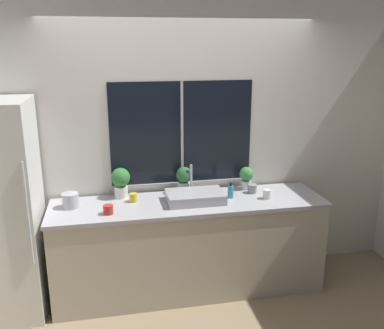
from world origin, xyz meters
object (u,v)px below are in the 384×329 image
object	(u,v)px
mug_grey	(252,189)
potted_plant_right	(246,176)
mug_yellow	(133,197)
mug_white	(267,194)
potted_plant_center	(184,178)
mug_red	(108,210)
kettle	(70,200)
soap_bottle	(231,191)
sink	(195,197)
potted_plant_left	(121,181)

from	to	relation	value
mug_grey	potted_plant_right	bearing A→B (deg)	99.09
mug_yellow	mug_white	bearing A→B (deg)	-7.64
potted_plant_center	mug_red	size ratio (longest dim) A/B	3.05
mug_grey	kettle	xyz separation A→B (m)	(-1.69, -0.05, 0.03)
mug_yellow	kettle	bearing A→B (deg)	-176.55
potted_plant_center	soap_bottle	size ratio (longest dim) A/B	1.76
sink	potted_plant_right	distance (m)	0.62
mug_yellow	mug_grey	bearing A→B (deg)	0.73
potted_plant_center	mug_white	distance (m)	0.80
mug_grey	sink	bearing A→B (deg)	-168.44
potted_plant_right	mug_yellow	distance (m)	1.13
potted_plant_left	mug_grey	world-z (taller)	potted_plant_left
mug_yellow	mug_white	distance (m)	1.23
sink	mug_red	xyz separation A→B (m)	(-0.78, -0.14, -0.01)
sink	potted_plant_right	world-z (taller)	sink
mug_yellow	kettle	world-z (taller)	kettle
sink	mug_white	world-z (taller)	sink
sink	mug_grey	distance (m)	0.60
potted_plant_right	soap_bottle	xyz separation A→B (m)	(-0.22, -0.22, -0.07)
soap_bottle	mug_white	size ratio (longest dim) A/B	1.68
potted_plant_right	kettle	xyz separation A→B (m)	(-1.67, -0.18, -0.06)
mug_grey	soap_bottle	bearing A→B (deg)	-160.07
mug_grey	mug_white	distance (m)	0.20
mug_yellow	mug_red	bearing A→B (deg)	-132.46
kettle	mug_red	bearing A→B (deg)	-33.86
potted_plant_right	soap_bottle	world-z (taller)	potted_plant_right
soap_bottle	kettle	xyz separation A→B (m)	(-1.44, 0.04, 0.01)
mug_grey	potted_plant_left	bearing A→B (deg)	174.12
potted_plant_right	mug_grey	xyz separation A→B (m)	(0.02, -0.13, -0.09)
mug_red	mug_yellow	world-z (taller)	same
potted_plant_right	kettle	size ratio (longest dim) A/B	1.52
mug_yellow	potted_plant_left	bearing A→B (deg)	126.03
potted_plant_left	potted_plant_right	distance (m)	1.22
potted_plant_left	soap_bottle	world-z (taller)	potted_plant_left
soap_bottle	mug_red	xyz separation A→B (m)	(-1.12, -0.17, -0.02)
potted_plant_left	sink	bearing A→B (deg)	-20.73
kettle	potted_plant_right	bearing A→B (deg)	6.00
potted_plant_left	mug_white	distance (m)	1.36
sink	mug_red	distance (m)	0.79
potted_plant_left	mug_red	bearing A→B (deg)	-107.63
sink	mug_grey	world-z (taller)	sink
potted_plant_right	kettle	distance (m)	1.68
mug_grey	kettle	size ratio (longest dim) A/B	0.59
potted_plant_center	mug_grey	distance (m)	0.67
potted_plant_right	mug_red	bearing A→B (deg)	-163.79
sink	kettle	bearing A→B (deg)	176.23
mug_white	kettle	size ratio (longest dim) A/B	0.60
sink	mug_red	world-z (taller)	sink
potted_plant_center	mug_yellow	bearing A→B (deg)	-163.86
potted_plant_left	mug_yellow	bearing A→B (deg)	-53.97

